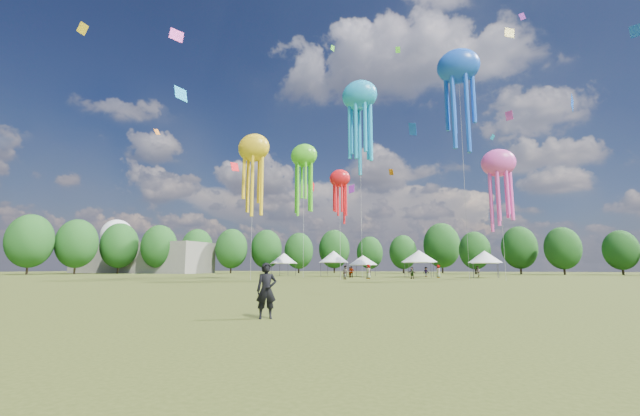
% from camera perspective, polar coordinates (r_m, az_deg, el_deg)
% --- Properties ---
extents(ground, '(300.00, 300.00, 0.00)m').
position_cam_1_polar(ground, '(19.23, -24.51, -12.06)').
color(ground, '#384416').
rests_on(ground, ground).
extents(observer_main, '(0.70, 0.65, 1.61)m').
position_cam_1_polar(observer_main, '(12.11, -7.58, -11.48)').
color(observer_main, black).
rests_on(observer_main, ground).
extents(spectator_near, '(1.07, 1.07, 1.75)m').
position_cam_1_polar(spectator_near, '(51.82, 3.60, -9.07)').
color(spectator_near, gray).
rests_on(spectator_near, ground).
extents(spectators_far, '(18.75, 16.14, 1.93)m').
position_cam_1_polar(spectators_far, '(61.63, 12.92, -8.79)').
color(spectators_far, gray).
rests_on(spectators_far, ground).
extents(festival_tents, '(39.11, 7.63, 4.35)m').
position_cam_1_polar(festival_tents, '(68.03, 7.54, -6.95)').
color(festival_tents, '#47474C').
rests_on(festival_tents, ground).
extents(show_kites, '(32.80, 19.01, 30.70)m').
position_cam_1_polar(show_kites, '(58.38, 7.12, 10.80)').
color(show_kites, yellow).
rests_on(show_kites, ground).
extents(small_kites, '(70.41, 68.39, 45.92)m').
position_cam_1_polar(small_kites, '(65.98, 5.97, 18.86)').
color(small_kites, yellow).
rests_on(small_kites, ground).
extents(treeline, '(201.57, 95.24, 13.43)m').
position_cam_1_polar(treeline, '(78.18, 8.24, -4.63)').
color(treeline, '#38281C').
rests_on(treeline, ground).
extents(hangar, '(40.00, 12.00, 8.00)m').
position_cam_1_polar(hangar, '(121.02, -24.02, -6.52)').
color(hangar, gray).
rests_on(hangar, ground).
extents(radome, '(9.00, 9.00, 16.00)m').
position_cam_1_polar(radome, '(137.01, -26.84, -3.97)').
color(radome, white).
rests_on(radome, ground).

